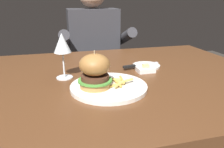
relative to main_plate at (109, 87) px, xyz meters
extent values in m
cube|color=#56331C|center=(0.03, 0.13, -0.03)|extent=(1.39, 0.96, 0.04)
cylinder|color=#56331C|center=(0.67, 0.55, -0.40)|extent=(0.06, 0.06, 0.70)
cylinder|color=white|center=(0.00, 0.00, 0.00)|extent=(0.28, 0.28, 0.01)
cylinder|color=#B78447|center=(-0.05, 0.00, 0.02)|extent=(0.11, 0.11, 0.02)
cylinder|color=#4C9338|center=(-0.05, 0.00, 0.03)|extent=(0.12, 0.12, 0.01)
cylinder|color=#4C2D1E|center=(-0.05, 0.00, 0.04)|extent=(0.10, 0.10, 0.02)
ellipsoid|color=#9C6A35|center=(-0.05, 0.00, 0.09)|extent=(0.11, 0.11, 0.07)
cylinder|color=#CCB78C|center=(-0.05, 0.00, 0.11)|extent=(0.00, 0.00, 0.05)
cylinder|color=#E0B251|center=(0.02, -0.02, 0.01)|extent=(0.06, 0.04, 0.01)
cylinder|color=#EABC5B|center=(0.03, 0.04, 0.01)|extent=(0.06, 0.03, 0.01)
cylinder|color=gold|center=(0.03, -0.01, 0.01)|extent=(0.01, 0.07, 0.01)
cylinder|color=gold|center=(0.05, 0.01, 0.02)|extent=(0.02, 0.07, 0.01)
cylinder|color=#E0B251|center=(0.03, 0.01, 0.02)|extent=(0.03, 0.05, 0.01)
cylinder|color=#EABC5B|center=(0.04, -0.02, 0.02)|extent=(0.06, 0.05, 0.01)
cylinder|color=#EABC5B|center=(0.06, -0.01, 0.02)|extent=(0.07, 0.03, 0.01)
cylinder|color=silver|center=(-0.15, 0.15, -0.01)|extent=(0.07, 0.07, 0.00)
cylinder|color=silver|center=(-0.15, 0.15, 0.05)|extent=(0.01, 0.01, 0.10)
cone|color=silver|center=(-0.15, 0.15, 0.14)|extent=(0.07, 0.07, 0.08)
cylinder|color=white|center=(0.24, 0.21, 0.00)|extent=(0.13, 0.13, 0.01)
cube|color=silver|center=(0.24, 0.21, 0.01)|extent=(0.13, 0.04, 0.00)
cube|color=black|center=(0.14, 0.19, 0.01)|extent=(0.06, 0.03, 0.01)
cube|color=white|center=(0.20, 0.14, 0.00)|extent=(0.08, 0.05, 0.02)
cube|color=#F4E58C|center=(0.20, 0.14, 0.02)|extent=(0.03, 0.02, 0.02)
cube|color=#282833|center=(0.10, 0.89, -0.52)|extent=(0.30, 0.22, 0.46)
cube|color=#333338|center=(0.10, 0.89, -0.03)|extent=(0.36, 0.20, 0.52)
cylinder|color=#333338|center=(-0.12, 0.81, 0.03)|extent=(0.07, 0.34, 0.18)
cylinder|color=#333338|center=(0.32, 0.81, 0.03)|extent=(0.07, 0.34, 0.18)
camera|label=1|loc=(-0.17, -0.71, 0.30)|focal=35.00mm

